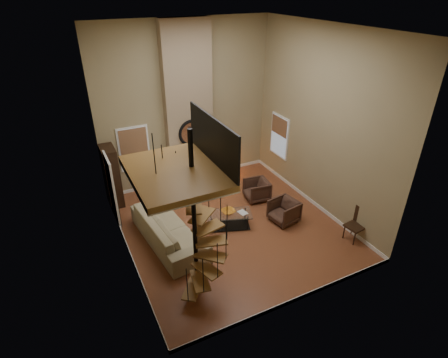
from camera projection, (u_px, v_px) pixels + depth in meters
name	position (u px, v px, depth m)	size (l,w,h in m)	color
ground	(230.00, 226.00, 10.75)	(6.00, 6.50, 0.01)	#9F5733
back_wall	(186.00, 106.00, 11.95)	(6.00, 0.02, 5.50)	#998A63
front_wall	(308.00, 201.00, 6.86)	(6.00, 0.02, 5.50)	#998A63
left_wall	(115.00, 164.00, 8.24)	(0.02, 6.50, 5.50)	#998A63
right_wall	(321.00, 123.00, 10.56)	(0.02, 6.50, 5.50)	#998A63
ceiling	(232.00, 28.00, 8.06)	(6.00, 6.50, 0.01)	silver
baseboard_back	(190.00, 177.00, 13.25)	(6.00, 0.02, 0.12)	white
baseboard_front	(294.00, 300.00, 8.18)	(6.00, 0.02, 0.12)	white
baseboard_left	(130.00, 253.00, 9.56)	(0.02, 6.50, 0.12)	white
baseboard_right	(310.00, 200.00, 11.87)	(0.02, 6.50, 0.12)	white
chimney_breast	(188.00, 108.00, 11.80)	(1.60, 0.38, 5.50)	#957D60
hearth	(197.00, 186.00, 12.75)	(1.50, 0.60, 0.04)	black
firebox	(193.00, 170.00, 12.71)	(0.95, 0.02, 0.72)	black
mantel	(194.00, 155.00, 12.36)	(1.70, 0.18, 0.06)	white
mirror_frame	(192.00, 133.00, 12.02)	(0.94, 0.94, 0.10)	black
mirror_disc	(192.00, 133.00, 12.02)	(0.80, 0.80, 0.01)	white
vase_left	(178.00, 154.00, 12.10)	(0.24, 0.24, 0.25)	black
vase_right	(209.00, 148.00, 12.56)	(0.20, 0.20, 0.21)	#175351
window_back	(134.00, 148.00, 11.74)	(1.02, 0.06, 1.52)	white
window_right	(279.00, 136.00, 12.66)	(0.06, 1.02, 1.52)	white
entry_door	(113.00, 190.00, 10.50)	(0.10, 1.05, 2.16)	white
loft	(180.00, 169.00, 6.97)	(1.70, 2.20, 1.09)	olive
spiral_stair	(195.00, 225.00, 7.78)	(1.47, 1.47, 4.06)	black
hutch	(112.00, 177.00, 11.42)	(0.43, 0.91, 2.03)	black
sofa	(168.00, 229.00, 9.93)	(2.92, 1.14, 0.85)	tan
armchair_near	(259.00, 190.00, 11.89)	(0.74, 0.76, 0.69)	#452B20
armchair_far	(286.00, 210.00, 10.82)	(0.75, 0.78, 0.71)	#452B20
coffee_table	(229.00, 218.00, 10.58)	(1.46, 1.06, 0.48)	silver
bowl	(228.00, 212.00, 10.51)	(0.39, 0.39, 0.10)	orange
book	(242.00, 213.00, 10.51)	(0.21, 0.29, 0.03)	gray
floor_lamp	(169.00, 165.00, 11.11)	(0.40, 0.40, 1.71)	black
accent_lamp	(229.00, 169.00, 13.43)	(0.14, 0.14, 0.51)	orange
side_chair	(357.00, 223.00, 9.98)	(0.51, 0.51, 0.98)	black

